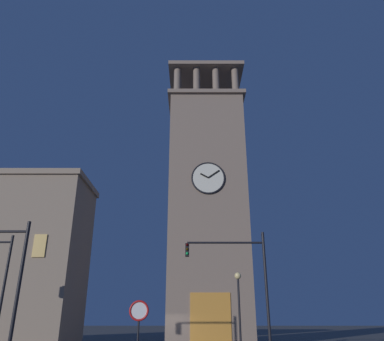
{
  "coord_description": "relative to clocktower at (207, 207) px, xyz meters",
  "views": [
    {
      "loc": [
        -1.54,
        29.72,
        2.04
      ],
      "look_at": [
        -1.58,
        -4.64,
        15.74
      ],
      "focal_mm": 34.89,
      "sensor_mm": 36.0,
      "label": 1
    }
  ],
  "objects": [
    {
      "name": "street_lamp",
      "position": [
        -1.57,
        8.89,
        -8.53
      ],
      "size": [
        0.44,
        0.44,
        4.91
      ],
      "color": "black",
      "rests_on": "ground_plane"
    },
    {
      "name": "no_horn_sign",
      "position": [
        3.55,
        18.69,
        -9.85
      ],
      "size": [
        0.78,
        0.14,
        2.73
      ],
      "color": "black",
      "rests_on": "ground_plane"
    },
    {
      "name": "traffic_signal_far",
      "position": [
        -1.32,
        12.56,
        -7.5
      ],
      "size": [
        4.64,
        0.41,
        6.8
      ],
      "color": "black",
      "rests_on": "ground_plane"
    },
    {
      "name": "clocktower",
      "position": [
        0.0,
        0.0,
        0.0
      ],
      "size": [
        7.7,
        6.75,
        28.71
      ],
      "color": "gray",
      "rests_on": "ground_plane"
    }
  ]
}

